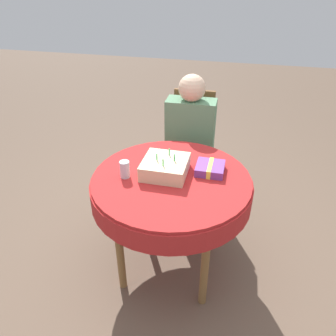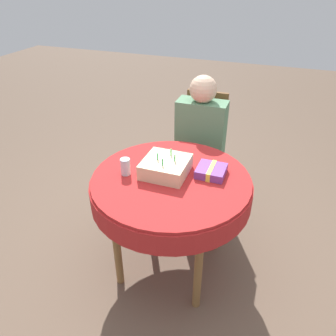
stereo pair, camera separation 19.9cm
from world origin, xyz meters
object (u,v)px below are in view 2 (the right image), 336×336
drinking_glass (125,167)px  gift_box (211,171)px  chair (202,149)px  birthday_cake (166,167)px  person (200,134)px

drinking_glass → gift_box: size_ratio=0.60×
chair → gift_box: 0.78m
birthday_cake → gift_box: size_ratio=1.52×
chair → drinking_glass: (-0.26, -0.88, 0.28)m
birthday_cake → drinking_glass: 0.25m
birthday_cake → person: bearing=87.1°
chair → drinking_glass: chair is taller
chair → person: person is taller
person → chair: bearing=90.0°
person → gift_box: person is taller
person → birthday_cake: person is taller
birthday_cake → gift_box: (0.27, 0.08, -0.02)m
chair → person: (0.00, -0.09, 0.18)m
person → drinking_glass: size_ratio=11.02×
chair → birthday_cake: chair is taller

